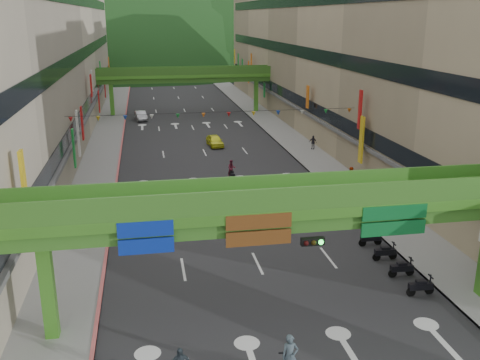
# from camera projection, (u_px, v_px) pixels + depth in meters

# --- Properties ---
(road_slab) EXTENTS (18.00, 140.00, 0.02)m
(road_slab) POSITION_uv_depth(u_px,v_px,m) (196.00, 134.00, 68.16)
(road_slab) COLOR #28282B
(road_slab) RESTS_ON ground
(sidewalk_left) EXTENTS (4.00, 140.00, 0.15)m
(sidewalk_left) POSITION_uv_depth(u_px,v_px,m) (107.00, 137.00, 66.27)
(sidewalk_left) COLOR gray
(sidewalk_left) RESTS_ON ground
(sidewalk_right) EXTENTS (4.00, 140.00, 0.15)m
(sidewalk_right) POSITION_uv_depth(u_px,v_px,m) (279.00, 130.00, 70.00)
(sidewalk_right) COLOR gray
(sidewalk_right) RESTS_ON ground
(curb_left) EXTENTS (0.20, 140.00, 0.18)m
(curb_left) POSITION_uv_depth(u_px,v_px,m) (123.00, 136.00, 66.59)
(curb_left) COLOR #CC5959
(curb_left) RESTS_ON ground
(curb_right) EXTENTS (0.20, 140.00, 0.18)m
(curb_right) POSITION_uv_depth(u_px,v_px,m) (265.00, 131.00, 69.67)
(curb_right) COLOR gray
(curb_right) RESTS_ON ground
(building_row_left) EXTENTS (12.80, 95.00, 19.00)m
(building_row_left) POSITION_uv_depth(u_px,v_px,m) (32.00, 60.00, 62.18)
(building_row_left) COLOR #9E937F
(building_row_left) RESTS_ON ground
(building_row_right) EXTENTS (12.80, 95.00, 19.00)m
(building_row_right) POSITION_uv_depth(u_px,v_px,m) (341.00, 56.00, 68.59)
(building_row_right) COLOR gray
(building_row_right) RESTS_ON ground
(overpass_near) EXTENTS (28.00, 12.27, 7.10)m
(overpass_near) POSITION_uv_depth(u_px,v_px,m) (308.00, 222.00, 24.81)
(overpass_near) COLOR #4C9E2D
(overpass_near) RESTS_ON ground
(overpass_far) EXTENTS (28.00, 2.20, 7.10)m
(overpass_far) POSITION_uv_depth(u_px,v_px,m) (185.00, 78.00, 80.68)
(overpass_far) COLOR #4C9E2D
(overpass_far) RESTS_ON ground
(hill_left) EXTENTS (168.00, 140.00, 112.00)m
(hill_left) POSITION_uv_depth(u_px,v_px,m) (114.00, 64.00, 169.11)
(hill_left) COLOR #1C4419
(hill_left) RESTS_ON ground
(hill_right) EXTENTS (208.00, 176.00, 128.00)m
(hill_right) POSITION_uv_depth(u_px,v_px,m) (229.00, 57.00, 194.70)
(hill_right) COLOR #1C4419
(hill_right) RESTS_ON ground
(bunting_string) EXTENTS (26.00, 0.36, 0.47)m
(bunting_string) POSITION_uv_depth(u_px,v_px,m) (216.00, 115.00, 47.59)
(bunting_string) COLOR black
(bunting_string) RESTS_ON ground
(scooter_rider_mid) EXTENTS (0.78, 1.60, 1.88)m
(scooter_rider_mid) POSITION_uv_depth(u_px,v_px,m) (232.00, 170.00, 48.70)
(scooter_rider_mid) COLOR black
(scooter_rider_mid) RESTS_ON ground
(scooter_rider_far) EXTENTS (0.87, 1.60, 2.12)m
(scooter_rider_far) POSITION_uv_depth(u_px,v_px,m) (243.00, 210.00, 38.28)
(scooter_rider_far) COLOR maroon
(scooter_rider_far) RESTS_ON ground
(parked_scooter_row) EXTENTS (1.60, 7.15, 1.08)m
(parked_scooter_row) POSITION_uv_depth(u_px,v_px,m) (393.00, 260.00, 31.69)
(parked_scooter_row) COLOR black
(parked_scooter_row) RESTS_ON ground
(car_silver) EXTENTS (1.96, 4.22, 1.34)m
(car_silver) POSITION_uv_depth(u_px,v_px,m) (141.00, 116.00, 76.86)
(car_silver) COLOR #B1B3BA
(car_silver) RESTS_ON ground
(car_yellow) EXTENTS (1.87, 3.91, 1.29)m
(car_yellow) POSITION_uv_depth(u_px,v_px,m) (215.00, 141.00, 61.49)
(car_yellow) COLOR yellow
(car_yellow) RESTS_ON ground
(pedestrian_red) EXTENTS (0.92, 0.72, 1.87)m
(pedestrian_red) POSITION_uv_depth(u_px,v_px,m) (351.00, 179.00, 45.95)
(pedestrian_red) COLOR #BA320A
(pedestrian_red) RESTS_ON ground
(pedestrian_dark) EXTENTS (0.95, 0.81, 1.53)m
(pedestrian_dark) POSITION_uv_depth(u_px,v_px,m) (313.00, 144.00, 59.60)
(pedestrian_dark) COLOR black
(pedestrian_dark) RESTS_ON ground
(pedestrian_blue) EXTENTS (0.88, 0.68, 1.67)m
(pedestrian_blue) POSITION_uv_depth(u_px,v_px,m) (387.00, 195.00, 42.15)
(pedestrian_blue) COLOR #303A4D
(pedestrian_blue) RESTS_ON ground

